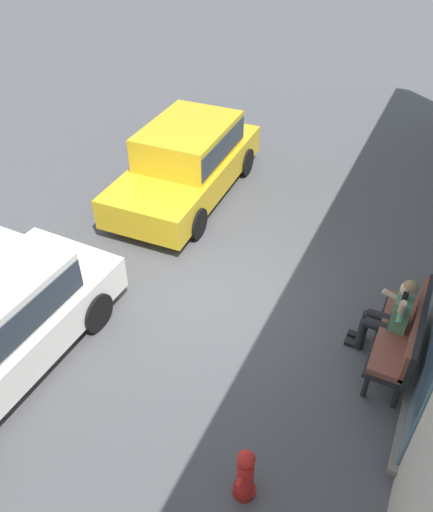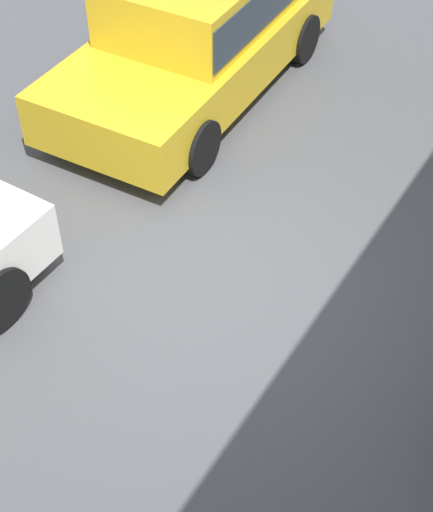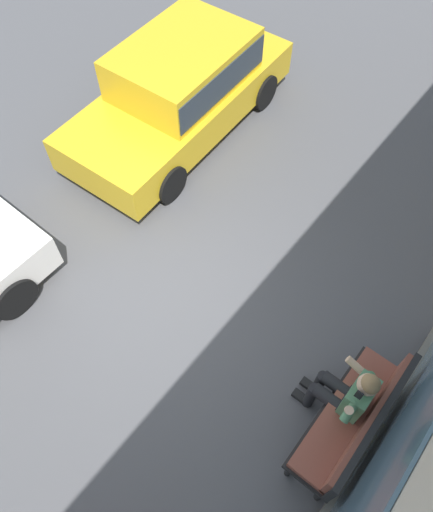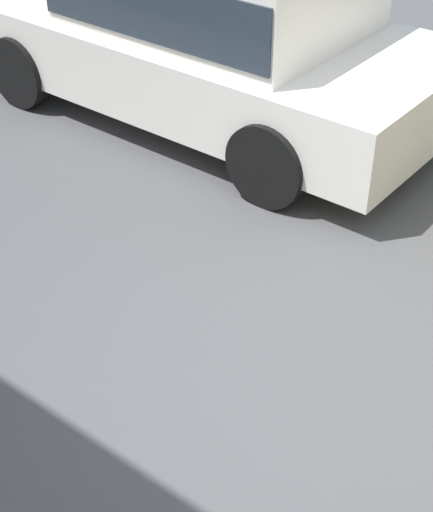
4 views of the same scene
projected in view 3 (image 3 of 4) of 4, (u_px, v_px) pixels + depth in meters
ground_plane at (163, 292)px, 6.78m from camera, size 60.00×60.00×0.00m
bench at (357, 421)px, 5.25m from camera, size 1.68×0.55×1.04m
person_on_phone at (347, 394)px, 5.27m from camera, size 0.73×0.74×1.38m
parked_car_near at (181, 86)px, 7.86m from camera, size 4.20×1.96×1.49m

